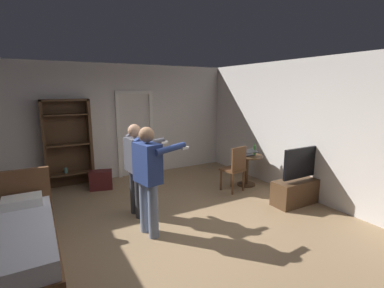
{
  "coord_description": "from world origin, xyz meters",
  "views": [
    {
      "loc": [
        -1.54,
        -3.7,
        2.18
      ],
      "look_at": [
        0.81,
        0.45,
        1.23
      ],
      "focal_mm": 26.11,
      "sensor_mm": 36.0,
      "label": 1
    }
  ],
  "objects": [
    {
      "name": "person_blue_shirt",
      "position": [
        -0.17,
        0.02,
        0.95
      ],
      "size": [
        0.76,
        0.61,
        1.65
      ],
      "color": "slate",
      "rests_on": "ground_plane"
    },
    {
      "name": "person_striped_shirt",
      "position": [
        -0.11,
        0.74,
        0.92
      ],
      "size": [
        0.65,
        0.55,
        1.6
      ],
      "color": "#333338",
      "rests_on": "ground_plane"
    },
    {
      "name": "bookshelf",
      "position": [
        -0.96,
        2.88,
        1.06
      ],
      "size": [
        0.98,
        0.32,
        1.96
      ],
      "color": "#4C331E",
      "rests_on": "ground_plane"
    },
    {
      "name": "suitcase_small",
      "position": [
        -1.73,
        1.95,
        0.19
      ],
      "size": [
        0.65,
        0.44,
        0.38
      ],
      "primitive_type": "cube",
      "rotation": [
        0.0,
        0.0,
        -0.25
      ],
      "color": "black",
      "rests_on": "ground_plane"
    },
    {
      "name": "wall_right",
      "position": [
        3.17,
        0.0,
        1.38
      ],
      "size": [
        0.12,
        6.32,
        2.76
      ],
      "primitive_type": "cube",
      "color": "silver",
      "rests_on": "ground_plane"
    },
    {
      "name": "tv_flatscreen",
      "position": [
        2.81,
        -0.28,
        0.31
      ],
      "size": [
        1.2,
        0.4,
        1.1
      ],
      "color": "#4C331E",
      "rests_on": "ground_plane"
    },
    {
      "name": "bottle_on_table",
      "position": [
        2.7,
        0.93,
        0.81
      ],
      "size": [
        0.06,
        0.06,
        0.27
      ],
      "color": "#224D1D",
      "rests_on": "side_table"
    },
    {
      "name": "wooden_chair",
      "position": [
        2.07,
        0.81,
        0.54
      ],
      "size": [
        0.49,
        0.49,
        0.99
      ],
      "color": "brown",
      "rests_on": "ground_plane"
    },
    {
      "name": "laptop",
      "position": [
        2.52,
        0.97,
        0.75
      ],
      "size": [
        0.33,
        0.34,
        0.15
      ],
      "color": "black",
      "rests_on": "side_table"
    },
    {
      "name": "ground_plane",
      "position": [
        0.0,
        0.0,
        0.0
      ],
      "size": [
        6.83,
        6.83,
        0.0
      ],
      "primitive_type": "plane",
      "color": "#997A56"
    },
    {
      "name": "side_table",
      "position": [
        2.56,
        1.01,
        0.48
      ],
      "size": [
        0.69,
        0.69,
        0.7
      ],
      "color": "#4C331E",
      "rests_on": "ground_plane"
    },
    {
      "name": "wall_back",
      "position": [
        0.0,
        3.1,
        1.38
      ],
      "size": [
        6.45,
        0.12,
        2.76
      ],
      "primitive_type": "cube",
      "color": "silver",
      "rests_on": "ground_plane"
    },
    {
      "name": "doorway_frame",
      "position": [
        0.62,
        3.02,
        1.22
      ],
      "size": [
        0.93,
        0.08,
        2.13
      ],
      "color": "white",
      "rests_on": "ground_plane"
    },
    {
      "name": "suitcase_dark",
      "position": [
        -0.4,
        2.38,
        0.21
      ],
      "size": [
        0.53,
        0.39,
        0.41
      ],
      "primitive_type": "cube",
      "rotation": [
        0.0,
        0.0,
        -0.25
      ],
      "color": "#4C1919",
      "rests_on": "ground_plane"
    }
  ]
}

